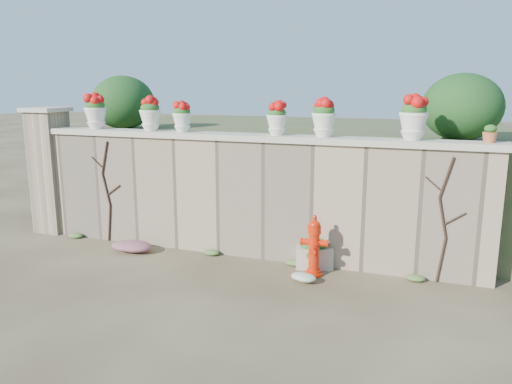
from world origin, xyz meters
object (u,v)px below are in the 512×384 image
at_px(terracotta_pot, 490,135).
at_px(fire_hydrant, 314,246).
at_px(planter_box, 315,254).
at_px(urn_pot_0, 96,112).

bearing_deg(terracotta_pot, fire_hydrant, -165.64).
relative_size(planter_box, urn_pot_0, 1.03).
distance_m(planter_box, urn_pot_0, 4.83).
distance_m(fire_hydrant, planter_box, 0.44).
xyz_separation_m(fire_hydrant, urn_pot_0, (-4.37, 0.60, 1.93)).
bearing_deg(fire_hydrant, terracotta_pot, 9.25).
distance_m(fire_hydrant, terracotta_pot, 2.99).
xyz_separation_m(fire_hydrant, planter_box, (-0.07, 0.35, -0.26)).
relative_size(fire_hydrant, urn_pot_0, 1.51).
xyz_separation_m(planter_box, terracotta_pot, (2.43, 0.25, 1.99)).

